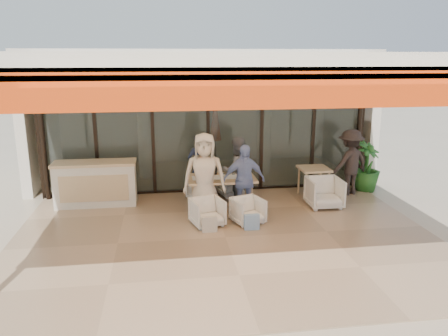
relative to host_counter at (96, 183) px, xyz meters
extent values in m
plane|color=#C6B293|center=(2.67, -2.30, -0.53)|extent=(70.00, 70.00, 0.00)
cube|color=tan|center=(2.67, -2.30, -0.53)|extent=(8.00, 6.00, 0.01)
cube|color=silver|center=(2.67, -2.30, 2.77)|extent=(8.00, 6.00, 0.20)
cube|color=#E83E0C|center=(2.67, -5.24, 2.49)|extent=(8.00, 0.12, 0.45)
cube|color=#E05412|center=(2.67, -4.55, 2.61)|extent=(8.00, 1.50, 0.06)
cylinder|color=black|center=(-1.21, 0.58, 1.07)|extent=(0.12, 0.12, 3.20)
cylinder|color=black|center=(6.55, 0.58, 1.07)|extent=(0.12, 0.12, 3.20)
cube|color=#9EADA3|center=(2.67, 0.70, 1.07)|extent=(8.00, 0.03, 3.20)
cube|color=black|center=(2.67, 0.70, -0.49)|extent=(8.00, 0.10, 0.08)
cube|color=black|center=(2.67, 0.70, 2.63)|extent=(8.00, 0.10, 0.08)
cube|color=black|center=(-1.33, 0.70, 1.07)|extent=(0.08, 0.10, 3.20)
cube|color=black|center=(-0.03, 0.70, 1.07)|extent=(0.08, 0.10, 3.20)
cube|color=black|center=(1.32, 0.70, 1.07)|extent=(0.08, 0.10, 3.20)
cube|color=black|center=(2.67, 0.70, 1.07)|extent=(0.08, 0.10, 3.20)
cube|color=black|center=(4.02, 0.70, 1.07)|extent=(0.08, 0.10, 3.20)
cube|color=black|center=(5.37, 0.70, 1.07)|extent=(0.08, 0.10, 3.20)
cube|color=black|center=(6.67, 0.70, 1.07)|extent=(0.08, 0.10, 3.20)
cube|color=silver|center=(2.67, 4.20, 1.17)|extent=(9.00, 0.25, 3.40)
cube|color=silver|center=(-1.73, 2.45, 1.17)|extent=(0.25, 3.50, 3.40)
cube|color=silver|center=(7.07, 2.45, 1.17)|extent=(0.25, 3.50, 3.40)
cube|color=silver|center=(2.67, 2.45, 2.87)|extent=(9.00, 3.50, 0.25)
cube|color=#D9B284|center=(2.67, 2.45, -0.52)|extent=(8.00, 3.50, 0.02)
cylinder|color=silver|center=(1.07, 2.30, 0.97)|extent=(0.40, 0.40, 3.00)
cylinder|color=silver|center=(4.47, 2.30, 0.97)|extent=(0.40, 0.40, 3.00)
cylinder|color=black|center=(1.47, 1.90, 2.47)|extent=(0.03, 0.03, 0.70)
cube|color=black|center=(1.47, 1.90, 2.02)|extent=(0.30, 0.30, 0.40)
sphere|color=#FFBF72|center=(1.47, 1.90, 2.02)|extent=(0.18, 0.18, 0.18)
cylinder|color=black|center=(4.97, 1.90, 2.47)|extent=(0.03, 0.03, 0.70)
cube|color=black|center=(4.97, 1.90, 2.02)|extent=(0.30, 0.30, 0.40)
sphere|color=#FFBF72|center=(4.97, 1.90, 2.02)|extent=(0.18, 0.18, 0.18)
cylinder|color=black|center=(2.97, 1.70, -0.48)|extent=(0.40, 0.40, 0.05)
cylinder|color=black|center=(2.97, 1.70, 0.52)|extent=(0.04, 0.04, 2.10)
cone|color=#ED4214|center=(2.97, 1.70, 1.17)|extent=(0.32, 0.32, 1.10)
cube|color=silver|center=(0.00, 0.00, -0.03)|extent=(1.80, 0.60, 1.00)
cube|color=#D9B284|center=(0.00, 0.00, 0.48)|extent=(1.85, 0.65, 0.06)
cube|color=#D9B284|center=(0.00, -0.31, -0.03)|extent=(1.50, 0.02, 0.60)
cube|color=#D9B284|center=(2.82, -0.64, 0.19)|extent=(1.50, 0.90, 0.05)
cube|color=white|center=(2.82, -0.64, 0.21)|extent=(1.30, 0.35, 0.01)
cylinder|color=#D9B284|center=(2.20, -0.96, -0.18)|extent=(0.06, 0.06, 0.70)
cylinder|color=#D9B284|center=(3.44, -0.96, -0.18)|extent=(0.06, 0.06, 0.70)
cylinder|color=#D9B284|center=(2.20, -0.32, -0.18)|extent=(0.06, 0.06, 0.70)
cylinder|color=#D9B284|center=(3.44, -0.32, -0.18)|extent=(0.06, 0.06, 0.70)
cylinder|color=white|center=(2.37, -0.79, 0.27)|extent=(0.06, 0.06, 0.11)
cylinder|color=white|center=(2.57, -0.44, 0.27)|extent=(0.06, 0.06, 0.11)
cylinder|color=white|center=(2.87, -0.74, 0.27)|extent=(0.06, 0.06, 0.11)
cylinder|color=white|center=(3.12, -0.46, 0.27)|extent=(0.06, 0.06, 0.11)
cylinder|color=white|center=(3.32, -0.84, 0.27)|extent=(0.06, 0.06, 0.11)
cylinder|color=maroon|center=(2.27, -0.49, 0.30)|extent=(0.07, 0.07, 0.16)
cylinder|color=black|center=(2.72, -0.36, 0.30)|extent=(0.09, 0.09, 0.17)
cylinder|color=black|center=(2.72, -0.36, 0.39)|extent=(0.10, 0.10, 0.01)
cylinder|color=white|center=(2.37, -0.94, 0.22)|extent=(0.22, 0.22, 0.01)
cylinder|color=white|center=(3.27, -0.94, 0.22)|extent=(0.22, 0.22, 0.01)
cylinder|color=white|center=(2.37, -0.32, 0.22)|extent=(0.22, 0.22, 0.01)
cylinder|color=white|center=(3.27, -0.32, 0.22)|extent=(0.22, 0.22, 0.01)
imported|color=white|center=(2.40, 0.31, -0.24)|extent=(0.68, 0.66, 0.58)
imported|color=white|center=(3.24, 0.31, -0.18)|extent=(0.81, 0.78, 0.71)
imported|color=white|center=(2.40, -1.59, -0.22)|extent=(0.74, 0.71, 0.63)
imported|color=white|center=(3.24, -1.59, -0.23)|extent=(0.73, 0.71, 0.60)
imported|color=#1B223B|center=(2.40, -0.19, 0.30)|extent=(0.69, 0.54, 1.67)
imported|color=slate|center=(3.24, -0.19, 0.25)|extent=(0.89, 0.77, 1.56)
imported|color=beige|center=(2.40, -1.09, 0.38)|extent=(0.96, 0.69, 1.83)
imported|color=#7689C5|center=(3.24, -1.09, 0.25)|extent=(0.94, 0.44, 1.57)
cube|color=silver|center=(2.40, -1.99, -0.36)|extent=(0.30, 0.10, 0.34)
cube|color=#99BFD8|center=(3.24, -1.99, -0.36)|extent=(0.30, 0.10, 0.34)
cube|color=#D9B284|center=(5.15, -0.11, 0.19)|extent=(0.70, 0.70, 0.05)
cylinder|color=#D9B284|center=(4.87, -0.39, -0.18)|extent=(0.05, 0.05, 0.70)
cylinder|color=#D9B284|center=(5.43, -0.39, -0.18)|extent=(0.05, 0.05, 0.70)
cylinder|color=#D9B284|center=(4.87, 0.17, -0.18)|extent=(0.05, 0.05, 0.70)
cylinder|color=#D9B284|center=(5.43, 0.17, -0.18)|extent=(0.05, 0.05, 0.70)
imported|color=white|center=(5.15, -0.86, -0.15)|extent=(0.75, 0.70, 0.76)
imported|color=black|center=(6.08, -0.05, 0.29)|extent=(1.21, 0.95, 1.65)
imported|color=#1E5919|center=(6.66, 0.24, 0.11)|extent=(1.01, 1.01, 1.28)
camera|label=1|loc=(1.56, -9.90, 2.82)|focal=35.00mm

